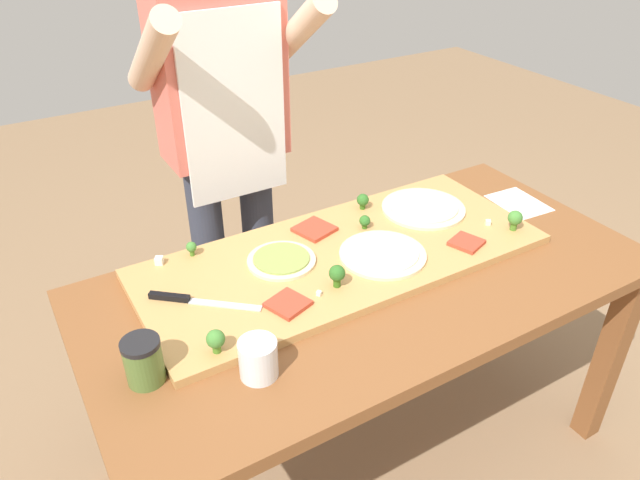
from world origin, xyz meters
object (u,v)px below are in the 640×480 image
at_px(broccoli_floret_front_right, 365,221).
at_px(chefs_knife, 189,300).
at_px(broccoli_floret_center_left, 337,274).
at_px(flour_cup, 258,361).
at_px(pizza_slice_far_right, 288,304).
at_px(pizza_whole_white_garlic, 383,254).
at_px(pizza_whole_pesto_green, 281,260).
at_px(pizza_slice_near_left, 314,229).
at_px(cheese_crumble_b, 336,270).
at_px(recipe_note, 519,203).
at_px(prep_table, 370,304).
at_px(pizza_slice_near_right, 466,243).
at_px(cheese_crumble_c, 488,222).
at_px(pizza_whole_cheese_artichoke, 423,208).
at_px(broccoli_floret_back_mid, 216,340).
at_px(cook_center, 225,128).
at_px(sauce_jar, 143,361).
at_px(cheese_crumble_a, 159,261).
at_px(cheese_crumble_d, 319,293).
at_px(broccoli_floret_front_left, 363,200).
at_px(broccoli_floret_back_right, 191,248).

bearing_deg(broccoli_floret_front_right, chefs_knife, -173.12).
height_order(broccoli_floret_center_left, flour_cup, flour_cup).
bearing_deg(pizza_slice_far_right, pizza_whole_white_garlic, 10.46).
height_order(pizza_whole_pesto_green, pizza_slice_near_left, pizza_whole_pesto_green).
relative_size(broccoli_floret_center_left, cheese_crumble_b, 4.90).
relative_size(chefs_knife, recipe_note, 1.27).
relative_size(prep_table, broccoli_floret_center_left, 24.65).
bearing_deg(pizza_slice_near_left, broccoli_floret_front_right, -24.74).
relative_size(pizza_slice_near_right, cheese_crumble_c, 5.54).
xyz_separation_m(pizza_slice_near_right, pizza_slice_near_left, (-0.35, 0.30, 0.00)).
distance_m(pizza_whole_pesto_green, pizza_whole_cheese_artichoke, 0.54).
xyz_separation_m(broccoli_floret_center_left, recipe_note, (0.81, 0.11, -0.06)).
bearing_deg(pizza_whole_white_garlic, cheese_crumble_b, 179.55).
bearing_deg(recipe_note, broccoli_floret_back_mid, -171.13).
bearing_deg(pizza_slice_near_right, pizza_whole_white_garlic, 163.00).
distance_m(cheese_crumble_c, flour_cup, 0.92).
xyz_separation_m(broccoli_floret_front_right, recipe_note, (0.57, -0.10, -0.05)).
bearing_deg(broccoli_floret_front_right, pizza_whole_white_garlic, -105.38).
height_order(pizza_whole_cheese_artichoke, pizza_slice_near_right, pizza_whole_cheese_artichoke).
xyz_separation_m(prep_table, flour_cup, (-0.44, -0.18, 0.14)).
xyz_separation_m(flour_cup, cook_center, (0.30, 0.86, 0.20)).
xyz_separation_m(broccoli_floret_back_mid, recipe_note, (1.19, 0.18, -0.06)).
xyz_separation_m(pizza_slice_near_right, flour_cup, (-0.76, -0.15, 0.01)).
bearing_deg(sauce_jar, cheese_crumble_a, 68.13).
height_order(pizza_slice_near_right, broccoli_floret_center_left, broccoli_floret_center_left).
distance_m(pizza_whole_cheese_artichoke, sauce_jar, 1.04).
bearing_deg(pizza_whole_white_garlic, prep_table, -148.36).
height_order(cheese_crumble_d, recipe_note, cheese_crumble_d).
height_order(pizza_whole_white_garlic, cheese_crumble_a, cheese_crumble_a).
xyz_separation_m(broccoli_floret_front_left, broccoli_floret_back_right, (-0.58, 0.02, -0.00)).
bearing_deg(pizza_slice_far_right, cook_center, 78.61).
bearing_deg(pizza_whole_pesto_green, recipe_note, -4.35).
height_order(cheese_crumble_c, sauce_jar, sauce_jar).
relative_size(broccoli_floret_front_right, cheese_crumble_d, 3.61).
relative_size(cheese_crumble_c, recipe_note, 0.08).
height_order(prep_table, chefs_knife, chefs_knife).
relative_size(cheese_crumble_a, cheese_crumble_b, 1.63).
bearing_deg(pizza_whole_cheese_artichoke, chefs_knife, -175.10).
xyz_separation_m(prep_table, broccoli_floret_back_mid, (-0.50, -0.09, 0.16)).
relative_size(pizza_slice_near_left, broccoli_floret_front_left, 2.01).
distance_m(pizza_slice_far_right, cheese_crumble_a, 0.42).
relative_size(broccoli_floret_front_left, cheese_crumble_c, 3.40).
bearing_deg(broccoli_floret_front_right, cheese_crumble_d, -143.17).
xyz_separation_m(sauce_jar, cook_center, (0.53, 0.74, 0.19)).
bearing_deg(broccoli_floret_back_right, cheese_crumble_d, -57.92).
height_order(pizza_whole_pesto_green, broccoli_floret_center_left, broccoli_floret_center_left).
xyz_separation_m(pizza_slice_far_right, cheese_crumble_d, (0.09, -0.00, 0.00)).
relative_size(pizza_whole_cheese_artichoke, pizza_slice_near_right, 3.17).
distance_m(broccoli_floret_back_right, cook_center, 0.48).
xyz_separation_m(pizza_slice_near_right, cheese_crumble_d, (-0.51, 0.01, 0.00)).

